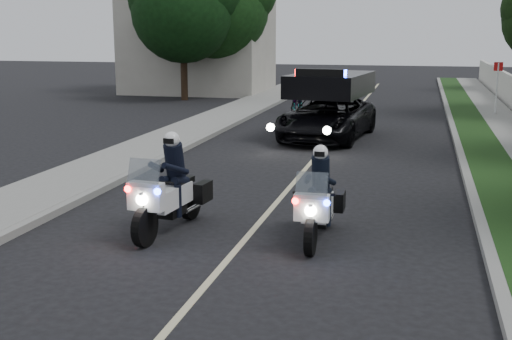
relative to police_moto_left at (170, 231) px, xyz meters
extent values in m
plane|color=black|center=(1.46, 0.58, 0.00)|extent=(120.00, 120.00, 0.00)
cube|color=gray|center=(5.56, 10.58, 0.07)|extent=(0.20, 60.00, 0.15)
cube|color=#193814|center=(6.26, 10.58, 0.08)|extent=(1.20, 60.00, 0.16)
cube|color=gray|center=(-2.64, 10.58, 0.07)|extent=(0.20, 60.00, 0.15)
cube|color=gray|center=(-3.74, 10.58, 0.08)|extent=(2.00, 60.00, 0.16)
cube|color=#A8A396|center=(-8.54, 26.58, 3.50)|extent=(8.00, 6.00, 7.00)
cube|color=#BFB78C|center=(1.46, 10.58, 0.00)|extent=(0.12, 50.00, 0.01)
imported|color=black|center=(1.31, 11.20, 0.00)|extent=(3.08, 5.58, 2.59)
imported|color=black|center=(-1.01, 18.00, 0.00)|extent=(0.70, 1.67, 0.85)
imported|color=black|center=(-1.01, 18.00, 0.00)|extent=(0.58, 0.40, 1.58)
camera|label=1|loc=(4.35, -10.83, 3.62)|focal=46.00mm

